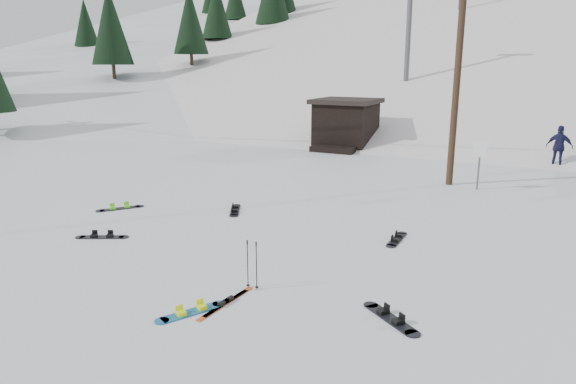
% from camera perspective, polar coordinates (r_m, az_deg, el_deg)
% --- Properties ---
extents(ground, '(200.00, 200.00, 0.00)m').
position_cam_1_polar(ground, '(9.55, -10.96, -15.09)').
color(ground, silver).
rests_on(ground, ground).
extents(ski_slope, '(60.00, 85.24, 65.97)m').
position_cam_1_polar(ski_slope, '(63.92, 21.26, -2.08)').
color(ski_slope, white).
rests_on(ski_slope, ground).
extents(ridge_left, '(47.54, 95.03, 58.38)m').
position_cam_1_polar(ridge_left, '(70.12, -9.94, 0.88)').
color(ridge_left, silver).
rests_on(ridge_left, ground).
extents(treeline_left, '(20.00, 64.00, 10.00)m').
position_cam_1_polar(treeline_left, '(61.04, -13.39, 9.26)').
color(treeline_left, black).
rests_on(treeline_left, ground).
extents(treeline_crest, '(50.00, 6.00, 10.00)m').
position_cam_1_polar(treeline_crest, '(92.77, 24.02, 9.93)').
color(treeline_crest, black).
rests_on(treeline_crest, ski_slope).
extents(utility_pole, '(2.00, 0.26, 9.00)m').
position_cam_1_polar(utility_pole, '(20.76, 18.40, 13.50)').
color(utility_pole, '#3A2819').
rests_on(utility_pole, ground).
extents(trail_sign, '(0.50, 0.09, 1.85)m').
position_cam_1_polar(trail_sign, '(20.47, 20.53, 3.73)').
color(trail_sign, '#595B60').
rests_on(trail_sign, ground).
extents(lift_hut, '(3.40, 4.10, 2.75)m').
position_cam_1_polar(lift_hut, '(29.48, 6.43, 7.57)').
color(lift_hut, black).
rests_on(lift_hut, ground).
extents(lift_tower_near, '(2.20, 0.36, 8.00)m').
position_cam_1_polar(lift_tower_near, '(37.80, 13.34, 18.55)').
color(lift_tower_near, '#595B60').
rests_on(lift_tower_near, ski_slope).
extents(hero_snowboard, '(0.82, 1.33, 0.10)m').
position_cam_1_polar(hero_snowboard, '(10.20, -10.67, -12.92)').
color(hero_snowboard, '#1967A3').
rests_on(hero_snowboard, ground).
extents(hero_skis, '(0.21, 1.70, 0.09)m').
position_cam_1_polar(hero_skis, '(10.45, -6.92, -12.09)').
color(hero_skis, '#AF3F12').
rests_on(hero_skis, ground).
extents(ski_poles, '(0.29, 0.08, 1.06)m').
position_cam_1_polar(ski_poles, '(10.84, -4.02, -8.03)').
color(ski_poles, black).
rests_on(ski_poles, ground).
extents(board_scatter_a, '(1.33, 0.82, 0.10)m').
position_cam_1_polar(board_scatter_a, '(14.97, -19.96, -4.68)').
color(board_scatter_a, black).
rests_on(board_scatter_a, ground).
extents(board_scatter_b, '(0.88, 1.36, 0.11)m').
position_cam_1_polar(board_scatter_b, '(16.71, -5.91, -1.99)').
color(board_scatter_b, black).
rests_on(board_scatter_b, ground).
extents(board_scatter_c, '(1.03, 1.29, 0.11)m').
position_cam_1_polar(board_scatter_c, '(17.71, -18.16, -1.71)').
color(board_scatter_c, black).
rests_on(board_scatter_c, ground).
extents(board_scatter_d, '(1.28, 1.02, 0.11)m').
position_cam_1_polar(board_scatter_d, '(9.98, 11.33, -13.56)').
color(board_scatter_d, black).
rests_on(board_scatter_d, ground).
extents(board_scatter_f, '(0.28, 1.43, 0.10)m').
position_cam_1_polar(board_scatter_f, '(14.20, 12.00, -5.13)').
color(board_scatter_f, black).
rests_on(board_scatter_f, ground).
extents(skier_navy, '(1.20, 0.65, 1.94)m').
position_cam_1_polar(skier_navy, '(26.46, 27.92, 4.45)').
color(skier_navy, '#18193C').
rests_on(skier_navy, ground).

